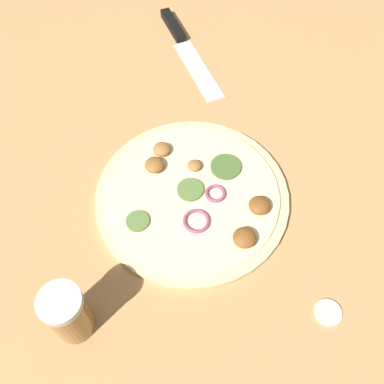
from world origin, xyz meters
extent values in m
plane|color=tan|center=(0.00, 0.00, 0.00)|extent=(3.00, 3.00, 0.00)
cylinder|color=beige|center=(0.00, 0.00, 0.01)|extent=(0.32, 0.32, 0.01)
cylinder|color=beige|center=(0.00, 0.00, 0.01)|extent=(0.29, 0.29, 0.00)
cylinder|color=#567538|center=(-0.01, 0.00, 0.02)|extent=(0.04, 0.04, 0.01)
ellipsoid|color=brown|center=(0.07, 0.09, 0.02)|extent=(0.04, 0.04, 0.02)
ellipsoid|color=#996633|center=(-0.05, 0.02, 0.02)|extent=(0.02, 0.02, 0.01)
ellipsoid|color=brown|center=(-0.07, -0.04, 0.02)|extent=(0.03, 0.03, 0.02)
cylinder|color=#567538|center=(0.01, -0.10, 0.02)|extent=(0.04, 0.04, 0.00)
torus|color=#934266|center=(0.02, 0.04, 0.02)|extent=(0.03, 0.03, 0.01)
ellipsoid|color=brown|center=(0.11, 0.04, 0.02)|extent=(0.04, 0.04, 0.02)
ellipsoid|color=#996633|center=(-0.10, -0.01, 0.02)|extent=(0.03, 0.03, 0.02)
cylinder|color=#47662D|center=(-0.03, 0.07, 0.02)|extent=(0.05, 0.05, 0.00)
torus|color=#934266|center=(0.05, -0.01, 0.02)|extent=(0.04, 0.04, 0.01)
cube|color=silver|center=(-0.28, 0.13, 0.00)|extent=(0.18, 0.04, 0.00)
cube|color=black|center=(-0.42, 0.13, 0.01)|extent=(0.10, 0.02, 0.02)
cylinder|color=olive|center=(0.13, -0.23, 0.05)|extent=(0.06, 0.06, 0.09)
cylinder|color=beige|center=(0.13, -0.23, 0.10)|extent=(0.06, 0.06, 0.01)
cylinder|color=beige|center=(0.25, 0.11, 0.00)|extent=(0.04, 0.04, 0.01)
camera|label=1|loc=(0.36, -0.15, 0.64)|focal=42.00mm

